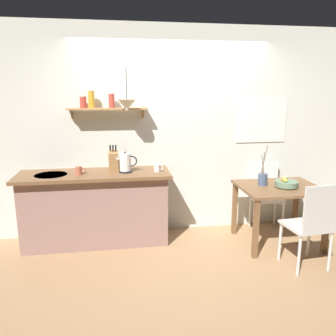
% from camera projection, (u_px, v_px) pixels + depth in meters
% --- Properties ---
extents(ground_plane, '(14.00, 14.00, 0.00)m').
position_uv_depth(ground_plane, '(179.00, 247.00, 4.18)').
color(ground_plane, '#A87F56').
extents(back_wall, '(6.80, 0.11, 2.70)m').
position_uv_depth(back_wall, '(186.00, 131.00, 4.53)').
color(back_wall, silver).
rests_on(back_wall, ground_plane).
extents(kitchen_counter, '(1.83, 0.63, 0.91)m').
position_uv_depth(kitchen_counter, '(96.00, 207.00, 4.23)').
color(kitchen_counter, gray).
rests_on(kitchen_counter, ground_plane).
extents(wall_shelf, '(0.97, 0.20, 0.34)m').
position_uv_depth(wall_shelf, '(102.00, 105.00, 4.14)').
color(wall_shelf, tan).
extents(dining_table, '(0.97, 0.80, 0.74)m').
position_uv_depth(dining_table, '(279.00, 195.00, 4.19)').
color(dining_table, brown).
rests_on(dining_table, ground_plane).
extents(dining_chair_near, '(0.47, 0.45, 0.96)m').
position_uv_depth(dining_chair_near, '(312.00, 222.00, 3.56)').
color(dining_chair_near, silver).
rests_on(dining_chair_near, ground_plane).
extents(dining_chair_far, '(0.47, 0.46, 0.93)m').
position_uv_depth(dining_chair_far, '(266.00, 192.00, 4.66)').
color(dining_chair_far, white).
rests_on(dining_chair_far, ground_plane).
extents(fruit_bowl, '(0.27, 0.27, 0.13)m').
position_uv_depth(fruit_bowl, '(286.00, 183.00, 4.12)').
color(fruit_bowl, slate).
rests_on(fruit_bowl, dining_table).
extents(twig_vase, '(0.11, 0.11, 0.49)m').
position_uv_depth(twig_vase, '(263.00, 179.00, 4.20)').
color(twig_vase, '#475675').
rests_on(twig_vase, dining_table).
extents(electric_kettle, '(0.25, 0.16, 0.25)m').
position_uv_depth(electric_kettle, '(126.00, 163.00, 4.12)').
color(electric_kettle, black).
rests_on(electric_kettle, kitchen_counter).
extents(knife_block, '(0.12, 0.19, 0.32)m').
position_uv_depth(knife_block, '(113.00, 160.00, 4.26)').
color(knife_block, tan).
rests_on(knife_block, kitchen_counter).
extents(coffee_mug_by_sink, '(0.12, 0.08, 0.10)m').
position_uv_depth(coffee_mug_by_sink, '(79.00, 170.00, 4.01)').
color(coffee_mug_by_sink, '#C6664C').
rests_on(coffee_mug_by_sink, kitchen_counter).
extents(coffee_mug_spare, '(0.12, 0.08, 0.09)m').
position_uv_depth(coffee_mug_spare, '(157.00, 168.00, 4.16)').
color(coffee_mug_spare, white).
rests_on(coffee_mug_spare, kitchen_counter).
extents(pendant_lamp, '(0.22, 0.22, 0.49)m').
position_uv_depth(pendant_lamp, '(127.00, 105.00, 3.98)').
color(pendant_lamp, black).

